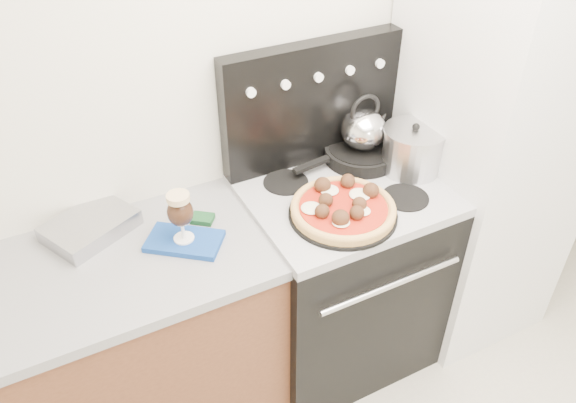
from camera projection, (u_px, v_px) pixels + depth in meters
room_shell at (520, 280)px, 1.33m from camera, size 3.52×3.01×2.52m
base_cabinet at (81, 372)px, 2.09m from camera, size 1.45×0.60×0.86m
countertop at (50, 287)px, 1.82m from camera, size 1.48×0.63×0.04m
stove_body at (338, 278)px, 2.47m from camera, size 0.76×0.65×0.88m
cooktop at (344, 194)px, 2.20m from camera, size 0.76×0.65×0.04m
backguard at (312, 103)px, 2.23m from camera, size 0.76×0.08×0.50m
fridge at (487, 144)px, 2.40m from camera, size 0.64×0.68×1.90m
foil_sheet at (90, 226)px, 1.99m from camera, size 0.36×0.33×0.06m
oven_mitt at (184, 241)px, 1.96m from camera, size 0.29×0.28×0.02m
beer_glass at (181, 217)px, 1.89m from camera, size 0.10×0.10×0.19m
pizza_pan at (343, 214)px, 2.05m from camera, size 0.46×0.46×0.01m
pizza at (343, 207)px, 2.03m from camera, size 0.48×0.48×0.05m
skillet at (361, 153)px, 2.35m from camera, size 0.35×0.35×0.06m
tea_kettle at (364, 126)px, 2.27m from camera, size 0.22×0.22×0.20m
stock_pot at (412, 151)px, 2.25m from camera, size 0.30×0.30×0.17m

